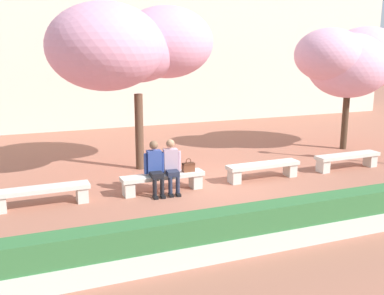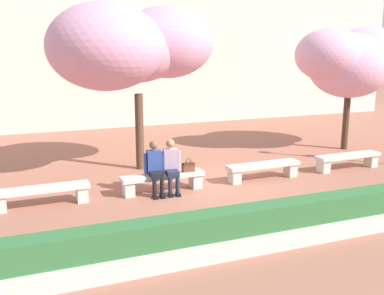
% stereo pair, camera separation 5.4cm
% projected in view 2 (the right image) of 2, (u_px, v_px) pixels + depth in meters
% --- Properties ---
extents(ground_plane, '(100.00, 100.00, 0.00)m').
position_uv_depth(ground_plane, '(215.00, 185.00, 11.52)').
color(ground_plane, '#9E604C').
extents(building_facade, '(28.00, 4.00, 11.00)m').
position_uv_depth(building_facade, '(114.00, 2.00, 20.57)').
color(building_facade, beige).
rests_on(building_facade, ground).
extents(stone_bench_west_end, '(2.08, 0.45, 0.45)m').
position_uv_depth(stone_bench_west_end, '(42.00, 193.00, 9.93)').
color(stone_bench_west_end, beige).
rests_on(stone_bench_west_end, ground).
extents(stone_bench_near_west, '(2.08, 0.45, 0.45)m').
position_uv_depth(stone_bench_near_west, '(163.00, 179.00, 10.95)').
color(stone_bench_near_west, beige).
rests_on(stone_bench_near_west, ground).
extents(stone_bench_center, '(2.08, 0.45, 0.45)m').
position_uv_depth(stone_bench_center, '(263.00, 168.00, 11.96)').
color(stone_bench_center, beige).
rests_on(stone_bench_center, ground).
extents(stone_bench_near_east, '(2.08, 0.45, 0.45)m').
position_uv_depth(stone_bench_near_east, '(348.00, 159.00, 12.97)').
color(stone_bench_near_east, beige).
rests_on(stone_bench_near_east, ground).
extents(person_seated_left, '(0.51, 0.70, 1.29)m').
position_uv_depth(person_seated_left, '(155.00, 165.00, 10.74)').
color(person_seated_left, black).
rests_on(person_seated_left, ground).
extents(person_seated_right, '(0.51, 0.72, 1.29)m').
position_uv_depth(person_seated_right, '(171.00, 164.00, 10.89)').
color(person_seated_right, black).
rests_on(person_seated_right, ground).
extents(handbag, '(0.30, 0.15, 0.34)m').
position_uv_depth(handbag, '(188.00, 167.00, 11.10)').
color(handbag, brown).
rests_on(handbag, stone_bench_near_west).
extents(cherry_tree_main, '(4.77, 3.40, 4.64)m').
position_uv_depth(cherry_tree_main, '(131.00, 46.00, 12.24)').
color(cherry_tree_main, '#513828').
rests_on(cherry_tree_main, ground).
extents(cherry_tree_secondary, '(4.37, 2.75, 4.17)m').
position_uv_depth(cherry_tree_secondary, '(352.00, 61.00, 15.12)').
color(cherry_tree_secondary, '#473323').
rests_on(cherry_tree_secondary, ground).
extents(planter_hedge_foreground, '(13.07, 0.50, 0.80)m').
position_uv_depth(planter_hedge_foreground, '(300.00, 221.00, 8.11)').
color(planter_hedge_foreground, beige).
rests_on(planter_hedge_foreground, ground).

